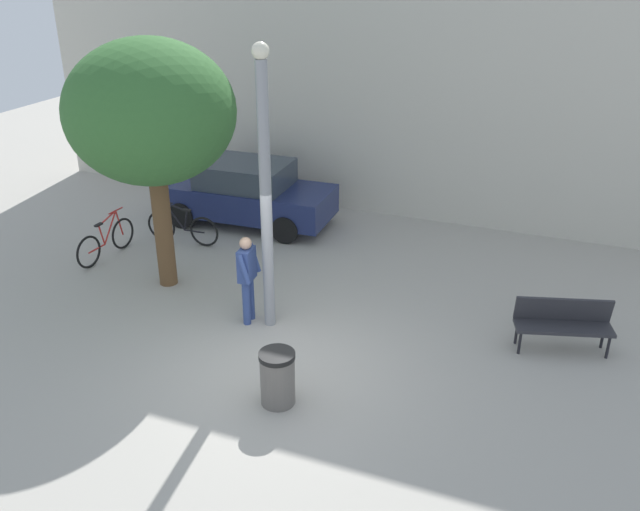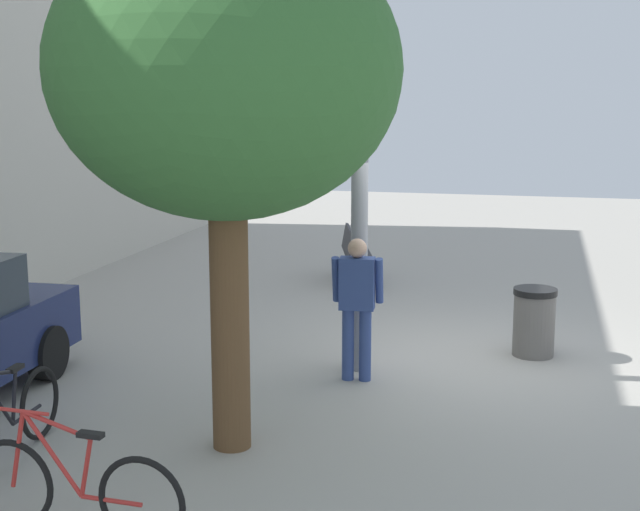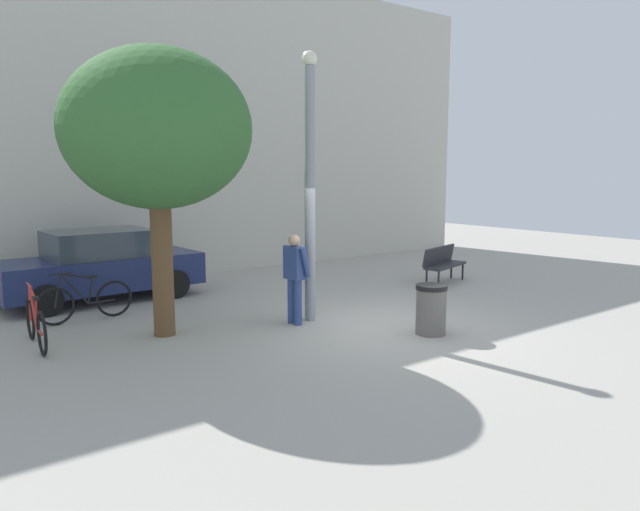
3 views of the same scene
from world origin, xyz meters
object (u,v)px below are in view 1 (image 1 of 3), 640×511
(park_bench, at_px, (563,320))
(trash_bin, at_px, (278,378))
(lamppost, at_px, (265,188))
(plaza_tree, at_px, (151,113))
(bicycle_red, at_px, (106,241))
(person_by_lamppost, at_px, (247,274))
(parked_car_navy, at_px, (246,193))
(bicycle_black, at_px, (182,227))

(park_bench, relative_size, trash_bin, 1.92)
(lamppost, height_order, plaza_tree, lamppost)
(lamppost, height_order, bicycle_red, lamppost)
(person_by_lamppost, height_order, parked_car_navy, person_by_lamppost)
(park_bench, height_order, bicycle_red, bicycle_red)
(park_bench, relative_size, parked_car_navy, 0.39)
(person_by_lamppost, bearing_deg, trash_bin, -53.06)
(plaza_tree, bearing_deg, lamppost, -14.86)
(person_by_lamppost, distance_m, trash_bin, 2.54)
(person_by_lamppost, relative_size, plaza_tree, 0.35)
(lamppost, bearing_deg, trash_bin, -61.65)
(trash_bin, bearing_deg, plaza_tree, 143.64)
(lamppost, relative_size, trash_bin, 5.68)
(park_bench, height_order, trash_bin, park_bench)
(bicycle_red, distance_m, trash_bin, 6.54)
(plaza_tree, distance_m, bicycle_black, 3.69)
(park_bench, relative_size, bicycle_black, 0.92)
(person_by_lamppost, bearing_deg, park_bench, 11.95)
(bicycle_black, relative_size, trash_bin, 2.08)
(bicycle_black, xyz_separation_m, trash_bin, (4.52, -4.58, 0.06))
(lamppost, xyz_separation_m, trash_bin, (1.10, -2.04, -2.16))
(lamppost, height_order, trash_bin, lamppost)
(person_by_lamppost, bearing_deg, parked_car_navy, 117.57)
(lamppost, bearing_deg, bicycle_red, 164.46)
(park_bench, relative_size, bicycle_red, 0.92)
(plaza_tree, height_order, bicycle_black, plaza_tree)
(lamppost, xyz_separation_m, bicycle_red, (-4.54, 1.26, -2.22))
(person_by_lamppost, bearing_deg, bicycle_red, 162.37)
(plaza_tree, xyz_separation_m, parked_car_navy, (0.01, 3.49, -2.70))
(bicycle_black, distance_m, parked_car_navy, 1.88)
(person_by_lamppost, xyz_separation_m, bicycle_black, (-3.03, 2.59, -0.58))
(plaza_tree, height_order, parked_car_navy, plaza_tree)
(lamppost, distance_m, trash_bin, 3.17)
(lamppost, distance_m, person_by_lamppost, 1.69)
(bicycle_red, xyz_separation_m, parked_car_navy, (1.93, 2.93, 0.39))
(park_bench, bearing_deg, person_by_lamppost, -168.05)
(lamppost, bearing_deg, park_bench, 12.25)
(plaza_tree, bearing_deg, parked_car_navy, 89.90)
(park_bench, distance_m, bicycle_red, 9.50)
(bicycle_red, bearing_deg, bicycle_black, 48.53)
(parked_car_navy, bearing_deg, bicycle_black, -116.12)
(bicycle_red, height_order, trash_bin, bicycle_red)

